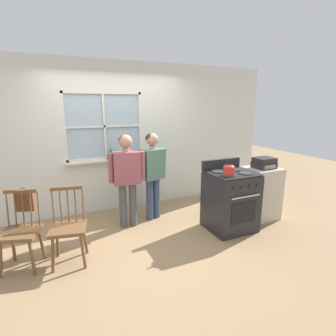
{
  "coord_description": "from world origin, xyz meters",
  "views": [
    {
      "loc": [
        -1.1,
        -3.35,
        1.94
      ],
      "look_at": [
        0.5,
        0.19,
        1.0
      ],
      "focal_mm": 28.0,
      "sensor_mm": 36.0,
      "label": 1
    }
  ],
  "objects_px": {
    "potted_plant": "(110,156)",
    "handbag": "(25,200)",
    "person_elderly_left": "(127,172)",
    "kettle": "(229,169)",
    "side_counter": "(261,193)",
    "stove": "(230,200)",
    "person_teen_center": "(153,168)",
    "stereo": "(264,163)",
    "chair_by_window": "(21,233)",
    "chair_near_wall": "(68,228)"
  },
  "relations": [
    {
      "from": "potted_plant",
      "to": "handbag",
      "type": "distance_m",
      "value": 1.75
    },
    {
      "from": "person_elderly_left",
      "to": "potted_plant",
      "type": "bearing_deg",
      "value": 102.5
    },
    {
      "from": "handbag",
      "to": "kettle",
      "type": "bearing_deg",
      "value": -11.38
    },
    {
      "from": "kettle",
      "to": "side_counter",
      "type": "distance_m",
      "value": 1.1
    },
    {
      "from": "stove",
      "to": "person_teen_center",
      "type": "bearing_deg",
      "value": 138.26
    },
    {
      "from": "stove",
      "to": "potted_plant",
      "type": "bearing_deg",
      "value": 135.17
    },
    {
      "from": "person_teen_center",
      "to": "side_counter",
      "type": "bearing_deg",
      "value": -40.26
    },
    {
      "from": "stove",
      "to": "handbag",
      "type": "xyz_separation_m",
      "value": [
        -2.86,
        0.41,
        0.31
      ]
    },
    {
      "from": "person_elderly_left",
      "to": "stereo",
      "type": "xyz_separation_m",
      "value": [
        2.19,
        -0.64,
        0.08
      ]
    },
    {
      "from": "potted_plant",
      "to": "person_teen_center",
      "type": "bearing_deg",
      "value": -49.49
    },
    {
      "from": "chair_by_window",
      "to": "stove",
      "type": "height_order",
      "value": "stove"
    },
    {
      "from": "stove",
      "to": "handbag",
      "type": "relative_size",
      "value": 3.53
    },
    {
      "from": "side_counter",
      "to": "stereo",
      "type": "height_order",
      "value": "stereo"
    },
    {
      "from": "person_elderly_left",
      "to": "chair_near_wall",
      "type": "bearing_deg",
      "value": -138.28
    },
    {
      "from": "kettle",
      "to": "potted_plant",
      "type": "relative_size",
      "value": 0.97
    },
    {
      "from": "stove",
      "to": "handbag",
      "type": "height_order",
      "value": "stove"
    },
    {
      "from": "person_elderly_left",
      "to": "person_teen_center",
      "type": "relative_size",
      "value": 1.01
    },
    {
      "from": "person_teen_center",
      "to": "stereo",
      "type": "relative_size",
      "value": 4.38
    },
    {
      "from": "person_elderly_left",
      "to": "handbag",
      "type": "distance_m",
      "value": 1.45
    },
    {
      "from": "side_counter",
      "to": "stereo",
      "type": "xyz_separation_m",
      "value": [
        0.0,
        -0.02,
        0.54
      ]
    },
    {
      "from": "person_elderly_left",
      "to": "kettle",
      "type": "relative_size",
      "value": 6.08
    },
    {
      "from": "chair_by_window",
      "to": "chair_near_wall",
      "type": "xyz_separation_m",
      "value": [
        0.53,
        -0.11,
        0.0
      ]
    },
    {
      "from": "potted_plant",
      "to": "side_counter",
      "type": "height_order",
      "value": "potted_plant"
    },
    {
      "from": "stove",
      "to": "stereo",
      "type": "xyz_separation_m",
      "value": [
        0.75,
        0.11,
        0.51
      ]
    },
    {
      "from": "person_teen_center",
      "to": "potted_plant",
      "type": "height_order",
      "value": "person_teen_center"
    },
    {
      "from": "potted_plant",
      "to": "stereo",
      "type": "distance_m",
      "value": 2.68
    },
    {
      "from": "potted_plant",
      "to": "side_counter",
      "type": "relative_size",
      "value": 0.28
    },
    {
      "from": "person_teen_center",
      "to": "stereo",
      "type": "height_order",
      "value": "person_teen_center"
    },
    {
      "from": "chair_by_window",
      "to": "stove",
      "type": "relative_size",
      "value": 0.88
    },
    {
      "from": "person_teen_center",
      "to": "kettle",
      "type": "distance_m",
      "value": 1.29
    },
    {
      "from": "handbag",
      "to": "side_counter",
      "type": "height_order",
      "value": "handbag"
    },
    {
      "from": "side_counter",
      "to": "stove",
      "type": "bearing_deg",
      "value": -170.38
    },
    {
      "from": "kettle",
      "to": "stereo",
      "type": "xyz_separation_m",
      "value": [
        0.91,
        0.24,
        -0.04
      ]
    },
    {
      "from": "person_elderly_left",
      "to": "stove",
      "type": "xyz_separation_m",
      "value": [
        1.45,
        -0.75,
        -0.44
      ]
    },
    {
      "from": "chair_near_wall",
      "to": "stove",
      "type": "relative_size",
      "value": 0.88
    },
    {
      "from": "chair_near_wall",
      "to": "handbag",
      "type": "relative_size",
      "value": 3.1
    },
    {
      "from": "person_teen_center",
      "to": "stove",
      "type": "distance_m",
      "value": 1.37
    },
    {
      "from": "chair_by_window",
      "to": "potted_plant",
      "type": "bearing_deg",
      "value": 61.11
    },
    {
      "from": "stove",
      "to": "side_counter",
      "type": "xyz_separation_m",
      "value": [
        0.75,
        0.13,
        -0.02
      ]
    },
    {
      "from": "potted_plant",
      "to": "handbag",
      "type": "bearing_deg",
      "value": -140.07
    },
    {
      "from": "potted_plant",
      "to": "handbag",
      "type": "relative_size",
      "value": 0.83
    },
    {
      "from": "person_teen_center",
      "to": "handbag",
      "type": "distance_m",
      "value": 1.94
    },
    {
      "from": "chair_near_wall",
      "to": "side_counter",
      "type": "relative_size",
      "value": 1.06
    },
    {
      "from": "potted_plant",
      "to": "stereo",
      "type": "xyz_separation_m",
      "value": [
        2.28,
        -1.42,
        -0.05
      ]
    },
    {
      "from": "stove",
      "to": "handbag",
      "type": "distance_m",
      "value": 2.9
    },
    {
      "from": "kettle",
      "to": "stove",
      "type": "bearing_deg",
      "value": 39.71
    },
    {
      "from": "stove",
      "to": "stereo",
      "type": "height_order",
      "value": "stove"
    },
    {
      "from": "chair_near_wall",
      "to": "kettle",
      "type": "xyz_separation_m",
      "value": [
        2.24,
        -0.21,
        0.57
      ]
    },
    {
      "from": "side_counter",
      "to": "person_teen_center",
      "type": "bearing_deg",
      "value": 156.73
    },
    {
      "from": "chair_near_wall",
      "to": "person_elderly_left",
      "type": "distance_m",
      "value": 1.25
    }
  ]
}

